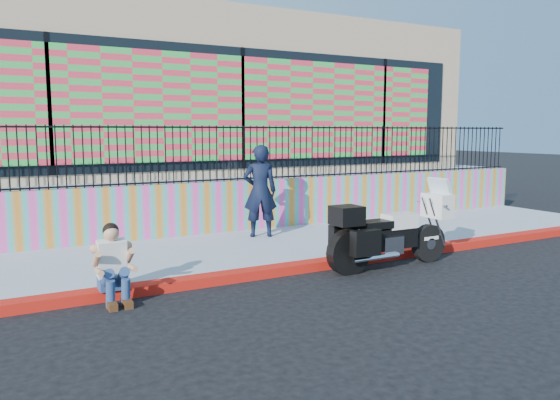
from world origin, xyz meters
TOP-DOWN VIEW (x-y plane):
  - ground at (0.00, 0.00)m, footprint 90.00×90.00m
  - red_curb at (0.00, 0.00)m, footprint 16.00×0.30m
  - sidewalk at (0.00, 1.65)m, footprint 16.00×3.00m
  - mural_wall at (0.00, 3.25)m, footprint 16.00×0.20m
  - metal_fence at (0.00, 3.25)m, footprint 15.80×0.04m
  - elevated_platform at (0.00, 8.35)m, footprint 16.00×10.00m
  - storefront_building at (0.00, 8.13)m, footprint 14.00×8.06m
  - police_motorcycle at (0.58, -0.51)m, footprint 2.42×0.80m
  - police_officer at (-0.43, 2.36)m, footprint 0.81×0.67m
  - seated_man at (-3.95, -0.24)m, footprint 0.54×0.71m

SIDE VIEW (x-z plane):
  - ground at x=0.00m, z-range 0.00..0.00m
  - red_curb at x=0.00m, z-range 0.00..0.15m
  - sidewalk at x=0.00m, z-range 0.00..0.15m
  - seated_man at x=-3.95m, z-range -0.08..0.98m
  - elevated_platform at x=0.00m, z-range 0.00..1.25m
  - police_motorcycle at x=0.58m, z-range -0.12..1.39m
  - mural_wall at x=0.00m, z-range 0.15..1.25m
  - police_officer at x=-0.43m, z-range 0.15..2.05m
  - metal_fence at x=0.00m, z-range 1.25..2.45m
  - storefront_building at x=0.00m, z-range 1.25..5.25m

